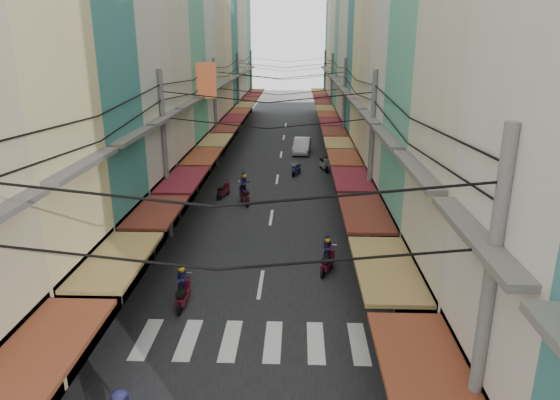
% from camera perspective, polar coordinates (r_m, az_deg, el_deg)
% --- Properties ---
extents(ground, '(160.00, 160.00, 0.00)m').
position_cam_1_polar(ground, '(22.29, -1.84, -7.27)').
color(ground, slate).
rests_on(ground, ground).
extents(road, '(10.00, 80.00, 0.02)m').
position_cam_1_polar(road, '(41.25, 0.03, 4.60)').
color(road, black).
rests_on(road, ground).
extents(sidewalk_left, '(3.00, 80.00, 0.06)m').
position_cam_1_polar(sidewalk_left, '(41.98, -8.90, 4.64)').
color(sidewalk_left, gray).
rests_on(sidewalk_left, ground).
extents(sidewalk_right, '(3.00, 80.00, 0.06)m').
position_cam_1_polar(sidewalk_right, '(41.53, 9.05, 4.49)').
color(sidewalk_right, gray).
rests_on(sidewalk_right, ground).
extents(crosswalk, '(7.55, 2.40, 0.01)m').
position_cam_1_polar(crosswalk, '(17.05, -3.24, -15.77)').
color(crosswalk, silver).
rests_on(crosswalk, ground).
extents(building_row_left, '(7.80, 67.67, 23.70)m').
position_cam_1_polar(building_row_left, '(37.87, -12.86, 17.90)').
color(building_row_left, beige).
rests_on(building_row_left, ground).
extents(building_row_right, '(7.80, 68.98, 22.59)m').
position_cam_1_polar(building_row_right, '(37.15, 12.71, 17.35)').
color(building_row_right, '#387B77').
rests_on(building_row_right, ground).
extents(utility_poles, '(10.20, 66.13, 8.20)m').
position_cam_1_polar(utility_poles, '(35.29, -0.27, 13.17)').
color(utility_poles, slate).
rests_on(utility_poles, ground).
extents(white_car, '(4.77, 2.21, 1.63)m').
position_cam_1_polar(white_car, '(43.92, 2.52, 5.38)').
color(white_car, silver).
rests_on(white_car, ground).
extents(bicycle, '(1.94, 1.23, 1.25)m').
position_cam_1_polar(bicycle, '(20.28, 17.42, -10.84)').
color(bicycle, black).
rests_on(bicycle, ground).
extents(moving_scooters, '(6.97, 22.31, 1.95)m').
position_cam_1_polar(moving_scooters, '(27.86, -1.42, -0.87)').
color(moving_scooters, black).
rests_on(moving_scooters, ground).
extents(parked_scooters, '(12.95, 12.13, 1.01)m').
position_cam_1_polar(parked_scooters, '(18.33, 11.81, -11.91)').
color(parked_scooters, black).
rests_on(parked_scooters, ground).
extents(pedestrians, '(13.07, 22.67, 2.20)m').
position_cam_1_polar(pedestrians, '(23.44, -13.21, -3.67)').
color(pedestrians, '#261F29').
rests_on(pedestrians, ground).
extents(market_umbrella, '(2.17, 2.17, 2.29)m').
position_cam_1_polar(market_umbrella, '(16.90, 21.19, -9.59)').
color(market_umbrella, '#B2B2B7').
rests_on(market_umbrella, ground).
extents(traffic_sign, '(0.10, 0.59, 2.71)m').
position_cam_1_polar(traffic_sign, '(18.93, 14.52, -6.12)').
color(traffic_sign, slate).
rests_on(traffic_sign, ground).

